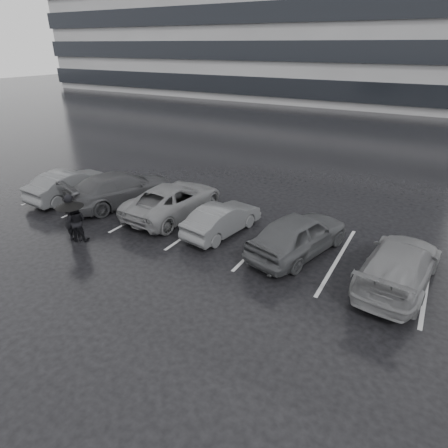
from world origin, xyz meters
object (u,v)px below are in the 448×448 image
car_west_b (174,199)px  pedestrian_right (76,222)px  car_main (298,234)px  car_west_d (70,184)px  pedestrian_left (72,218)px  car_east (399,265)px  car_west_a (222,219)px  car_west_c (121,188)px

car_west_b → pedestrian_right: 4.13m
car_main → pedestrian_right: 8.18m
car_west_d → pedestrian_left: bearing=144.3°
car_west_d → pedestrian_right: 4.76m
car_east → car_west_d: bearing=6.3°
car_west_a → car_east: 6.44m
car_main → car_west_a: size_ratio=1.21×
car_main → car_west_d: size_ratio=1.05×
car_main → car_west_a: 3.11m
car_main → car_west_d: (-11.30, -0.39, -0.06)m
car_main → pedestrian_right: size_ratio=2.80×
car_west_a → car_east: bearing=-174.1°
car_west_a → pedestrian_left: (-4.51, -3.34, 0.34)m
car_west_c → car_main: bearing=-164.1°
car_main → car_west_c: size_ratio=0.85×
car_west_b → car_west_c: car_west_c is taller
car_main → pedestrian_left: 8.31m
car_east → pedestrian_right: 11.23m
car_west_a → pedestrian_right: 5.48m
car_west_b → car_east: bearing=177.2°
car_west_c → car_west_a: bearing=-165.0°
car_west_c → pedestrian_left: (1.07, -3.63, 0.20)m
car_west_a → car_west_b: size_ratio=0.73×
pedestrian_right → car_west_a: bearing=-174.1°
car_main → pedestrian_left: bearing=38.2°
car_west_b → pedestrian_left: pedestrian_left is taller
car_west_c → pedestrian_left: size_ratio=2.73×
car_west_b → car_west_c: bearing=6.2°
car_west_c → car_west_d: 2.71m
car_main → car_west_a: bearing=14.3°
car_east → pedestrian_left: pedestrian_left is taller
pedestrian_left → car_west_c: bearing=-97.1°
car_main → pedestrian_right: bearing=38.1°
car_west_a → car_east: car_east is taller
car_east → pedestrian_right: bearing=21.3°
pedestrian_right → car_west_b: bearing=-144.7°
car_west_c → car_east: car_west_c is taller
car_west_a → car_west_d: (-8.20, -0.42, 0.09)m
car_west_c → pedestrian_right: pedestrian_right is taller
car_west_b → pedestrian_left: bearing=67.2°
car_main → car_west_b: (-5.83, 0.52, -0.06)m
car_west_a → car_west_d: bearing=11.4°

